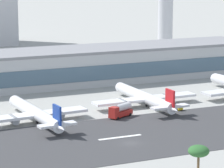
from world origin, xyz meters
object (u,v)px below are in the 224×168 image
(airliner_navy_tail_gate_1, at_px, (37,114))
(service_baggage_tug_0, at_px, (178,107))
(terminal_building, at_px, (44,68))
(palm_tree_3, at_px, (199,152))
(airliner_red_tail_gate_2, at_px, (146,98))
(service_fuel_truck_1, at_px, (121,111))

(airliner_navy_tail_gate_1, relative_size, service_baggage_tug_0, 11.84)
(terminal_building, relative_size, palm_tree_3, 15.59)
(airliner_navy_tail_gate_1, xyz_separation_m, airliner_red_tail_gate_2, (37.41, 5.72, -0.02))
(service_baggage_tug_0, bearing_deg, airliner_red_tail_gate_2, -145.46)
(palm_tree_3, bearing_deg, service_fuel_truck_1, 79.01)
(airliner_navy_tail_gate_1, xyz_separation_m, palm_tree_3, (12.17, -66.22, 6.74))
(service_baggage_tug_0, bearing_deg, terminal_building, -158.02)
(airliner_navy_tail_gate_1, height_order, palm_tree_3, palm_tree_3)
(airliner_red_tail_gate_2, bearing_deg, airliner_navy_tail_gate_1, 96.75)
(terminal_building, xyz_separation_m, airliner_red_tail_gate_2, (19.84, -44.18, -3.90))
(service_baggage_tug_0, distance_m, service_fuel_truck_1, 19.79)
(terminal_building, bearing_deg, service_baggage_tug_0, -63.10)
(airliner_red_tail_gate_2, relative_size, service_baggage_tug_0, 11.80)
(airliner_navy_tail_gate_1, distance_m, service_baggage_tug_0, 44.22)
(terminal_building, bearing_deg, service_fuel_truck_1, -82.71)
(airliner_navy_tail_gate_1, bearing_deg, airliner_red_tail_gate_2, -86.03)
(airliner_red_tail_gate_2, height_order, palm_tree_3, palm_tree_3)
(terminal_building, distance_m, airliner_navy_tail_gate_1, 53.04)
(airliner_navy_tail_gate_1, distance_m, airliner_red_tail_gate_2, 37.84)
(airliner_red_tail_gate_2, bearing_deg, palm_tree_3, 158.73)
(airliner_red_tail_gate_2, distance_m, service_fuel_truck_1, 15.90)
(terminal_building, xyz_separation_m, palm_tree_3, (-5.39, -116.12, 2.85))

